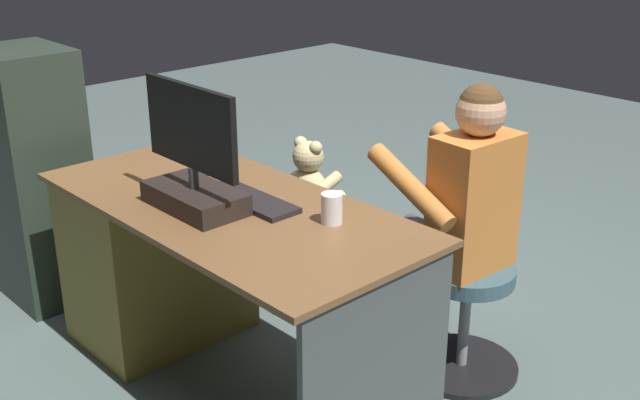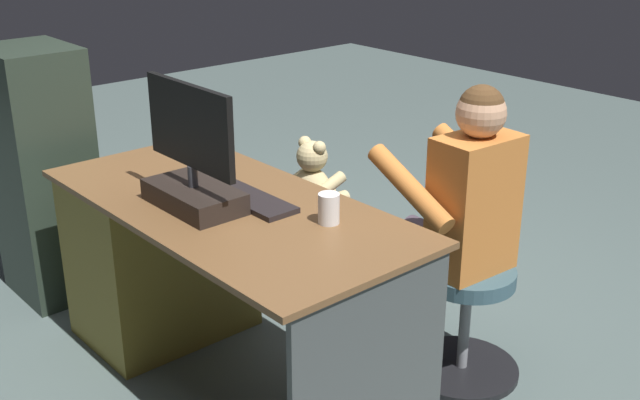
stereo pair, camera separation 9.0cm
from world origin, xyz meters
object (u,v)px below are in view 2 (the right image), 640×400
at_px(teddy_bear, 314,178).
at_px(tv_remote, 185,181).
at_px(monitor, 193,170).
at_px(keyboard, 249,199).
at_px(computer_mouse, 200,174).
at_px(visitor_chair, 465,314).
at_px(desk, 173,253).
at_px(person, 454,207).
at_px(office_chair_teddy, 312,248).
at_px(cup, 329,208).

bearing_deg(teddy_bear, tv_remote, 92.34).
bearing_deg(monitor, keyboard, -116.21).
relative_size(computer_mouse, visitor_chair, 0.21).
bearing_deg(computer_mouse, tv_remote, 99.20).
bearing_deg(desk, person, -141.45).
bearing_deg(visitor_chair, monitor, 53.83).
distance_m(tv_remote, teddy_bear, 0.70).
relative_size(computer_mouse, teddy_bear, 0.29).
relative_size(tv_remote, teddy_bear, 0.45).
xyz_separation_m(desk, visitor_chair, (-0.98, -0.72, -0.14)).
height_order(monitor, computer_mouse, monitor).
relative_size(computer_mouse, person, 0.08).
bearing_deg(office_chair_teddy, desk, 79.46).
xyz_separation_m(tv_remote, visitor_chair, (-0.83, -0.73, -0.50)).
xyz_separation_m(computer_mouse, tv_remote, (-0.01, 0.08, -0.01)).
height_order(keyboard, cup, cup).
distance_m(desk, teddy_bear, 0.72).
distance_m(computer_mouse, visitor_chair, 1.18).
bearing_deg(keyboard, person, -123.68).
bearing_deg(desk, office_chair_teddy, -100.54).
relative_size(desk, monitor, 3.14).
xyz_separation_m(office_chair_teddy, visitor_chair, (-0.86, -0.06, -0.00)).
bearing_deg(cup, visitor_chair, -107.48).
height_order(computer_mouse, cup, cup).
distance_m(cup, office_chair_teddy, 1.01).
relative_size(tv_remote, person, 0.13).
bearing_deg(tv_remote, keyboard, -176.96).
height_order(office_chair_teddy, visitor_chair, same).
relative_size(tv_remote, visitor_chair, 0.32).
bearing_deg(desk, computer_mouse, -154.04).
bearing_deg(desk, tv_remote, 176.43).
bearing_deg(desk, keyboard, -171.91).
distance_m(teddy_bear, person, 0.78).
bearing_deg(desk, visitor_chair, -143.83).
height_order(monitor, person, monitor).
xyz_separation_m(computer_mouse, teddy_bear, (0.02, -0.61, -0.17)).
distance_m(visitor_chair, person, 0.44).
relative_size(desk, person, 1.32).
relative_size(monitor, office_chair_teddy, 1.07).
bearing_deg(teddy_bear, keyboard, 119.21).
distance_m(monitor, computer_mouse, 0.32).
distance_m(computer_mouse, office_chair_teddy, 0.78).
xyz_separation_m(monitor, keyboard, (-0.09, -0.18, -0.13)).
bearing_deg(desk, cup, -169.28).
distance_m(cup, teddy_bear, 0.88).
height_order(keyboard, tv_remote, keyboard).
bearing_deg(teddy_bear, visitor_chair, -177.04).
xyz_separation_m(keyboard, computer_mouse, (0.32, -0.00, 0.01)).
relative_size(tv_remote, office_chair_teddy, 0.32).
height_order(computer_mouse, person, person).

